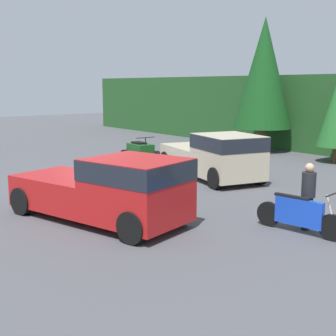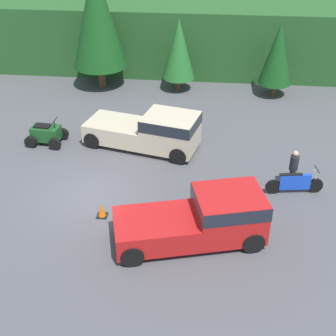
# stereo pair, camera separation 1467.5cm
# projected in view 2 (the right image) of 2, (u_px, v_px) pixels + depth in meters

# --- Properties ---
(ground_plane) EXTENTS (80.00, 80.00, 0.00)m
(ground_plane) POSITION_uv_depth(u_px,v_px,m) (91.00, 196.00, 19.34)
(ground_plane) COLOR #4C4C51
(hillside_backdrop) EXTENTS (44.00, 6.00, 4.26)m
(hillside_backdrop) POSITION_uv_depth(u_px,v_px,m) (145.00, 34.00, 31.69)
(hillside_backdrop) COLOR #235123
(hillside_backdrop) RESTS_ON ground_plane
(tree_left) EXTENTS (3.24, 3.24, 7.36)m
(tree_left) POSITION_uv_depth(u_px,v_px,m) (97.00, 16.00, 27.09)
(tree_left) COLOR brown
(tree_left) RESTS_ON ground_plane
(tree_mid_left) EXTENTS (1.92, 1.92, 4.37)m
(tree_mid_left) POSITION_uv_depth(u_px,v_px,m) (179.00, 49.00, 27.52)
(tree_mid_left) COLOR brown
(tree_mid_left) RESTS_ON ground_plane
(tree_mid_right) EXTENTS (1.92, 1.92, 4.36)m
(tree_mid_right) POSITION_uv_depth(u_px,v_px,m) (278.00, 54.00, 26.79)
(tree_mid_right) COLOR brown
(tree_mid_right) RESTS_ON ground_plane
(pickup_truck_red) EXTENTS (5.63, 3.37, 1.86)m
(pickup_truck_red) POSITION_uv_depth(u_px,v_px,m) (204.00, 217.00, 16.55)
(pickup_truck_red) COLOR red
(pickup_truck_red) RESTS_ON ground_plane
(pickup_truck_second) EXTENTS (5.76, 3.32, 1.86)m
(pickup_truck_second) POSITION_uv_depth(u_px,v_px,m) (152.00, 130.00, 22.20)
(pickup_truck_second) COLOR beige
(pickup_truck_second) RESTS_ON ground_plane
(dirt_bike) EXTENTS (2.40, 0.65, 1.15)m
(dirt_bike) POSITION_uv_depth(u_px,v_px,m) (295.00, 183.00, 19.27)
(dirt_bike) COLOR black
(dirt_bike) RESTS_ON ground_plane
(quad_atv) EXTENTS (1.91, 1.41, 1.26)m
(quad_atv) POSITION_uv_depth(u_px,v_px,m) (46.00, 134.00, 22.87)
(quad_atv) COLOR black
(quad_atv) RESTS_ON ground_plane
(rider_person) EXTENTS (0.40, 0.40, 1.74)m
(rider_person) POSITION_uv_depth(u_px,v_px,m) (293.00, 168.00, 19.41)
(rider_person) COLOR black
(rider_person) RESTS_ON ground_plane
(traffic_cone) EXTENTS (0.42, 0.42, 0.55)m
(traffic_cone) POSITION_uv_depth(u_px,v_px,m) (102.00, 211.00, 18.06)
(traffic_cone) COLOR black
(traffic_cone) RESTS_ON ground_plane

